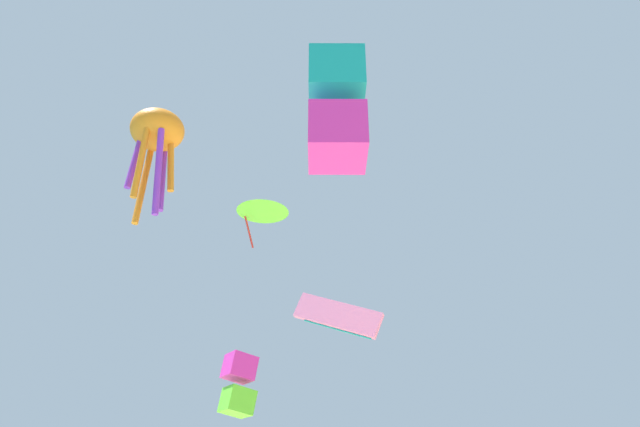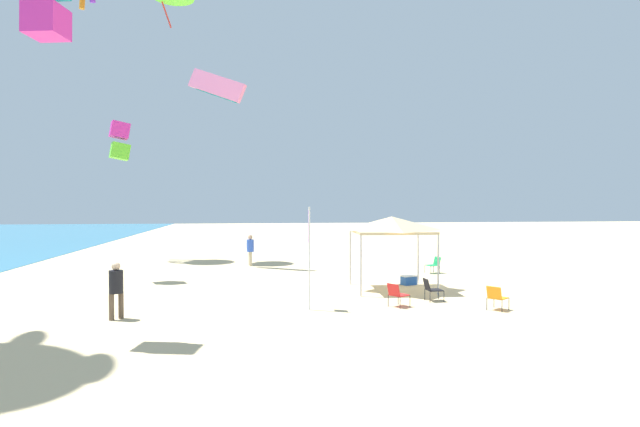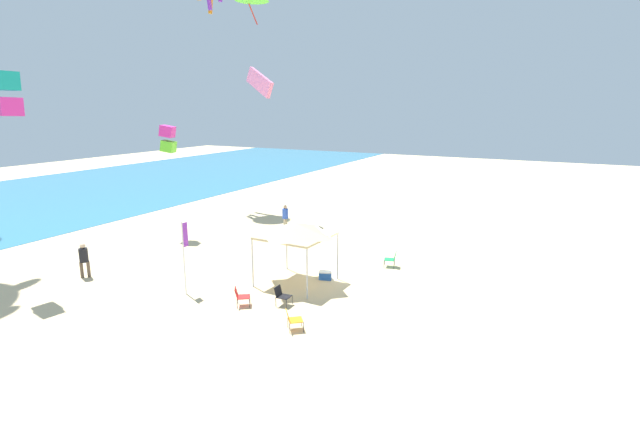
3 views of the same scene
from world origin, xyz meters
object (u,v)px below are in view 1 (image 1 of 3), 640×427
object	(u,v)px
kite_octopus_orange	(157,135)
kite_parafoil_pink	(338,316)
kite_delta_lime	(263,208)
kite_box_magenta	(238,384)
kite_box_teal	(337,109)

from	to	relation	value
kite_octopus_orange	kite_parafoil_pink	bearing A→B (deg)	-29.71
kite_delta_lime	kite_box_magenta	bearing A→B (deg)	-42.98
kite_octopus_orange	kite_box_magenta	distance (m)	18.00
kite_octopus_orange	kite_parafoil_pink	size ratio (longest dim) A/B	1.89
kite_octopus_orange	kite_delta_lime	size ratio (longest dim) A/B	1.80
kite_delta_lime	kite_octopus_orange	bearing A→B (deg)	-144.63
kite_box_teal	kite_octopus_orange	xyz separation A→B (m)	(19.84, 5.10, 11.80)
kite_box_magenta	kite_delta_lime	bearing A→B (deg)	151.14
kite_box_teal	kite_box_magenta	xyz separation A→B (m)	(9.89, 0.69, -2.54)
kite_octopus_orange	kite_box_magenta	bearing A→B (deg)	-63.02
kite_delta_lime	kite_box_teal	bearing A→B (deg)	-36.23
kite_parafoil_pink	kite_box_teal	bearing A→B (deg)	-70.86
kite_parafoil_pink	kite_box_magenta	bearing A→B (deg)	-99.05
kite_delta_lime	kite_box_magenta	size ratio (longest dim) A/B	1.98
kite_box_teal	kite_delta_lime	bearing A→B (deg)	-80.62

